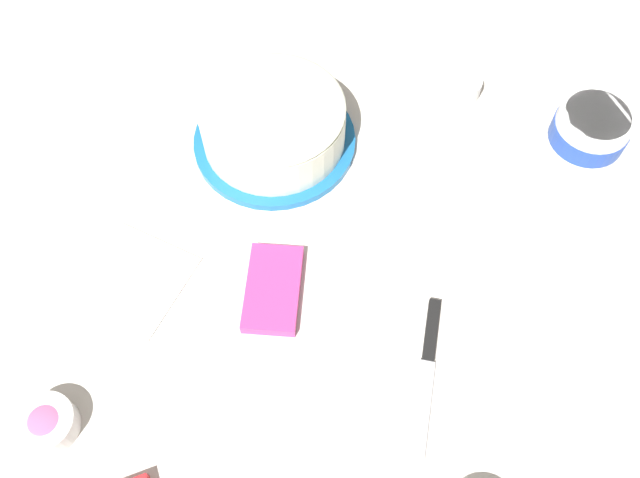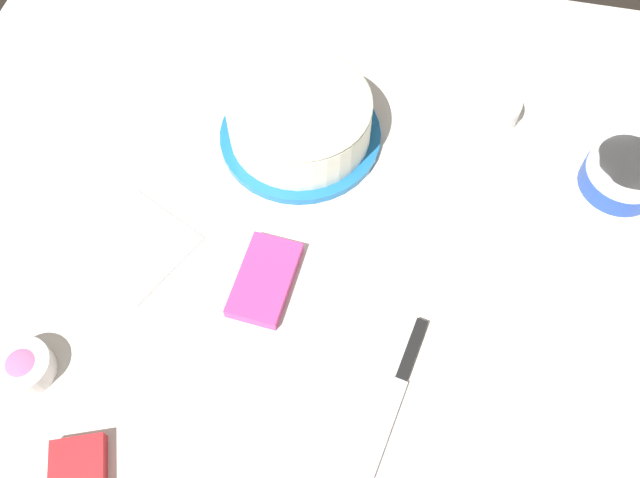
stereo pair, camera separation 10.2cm
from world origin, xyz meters
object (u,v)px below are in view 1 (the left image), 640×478
Objects in this scene: sprinkle_bowl_orange at (456,84)px; sprinkle_bowl_pink at (47,423)px; frosting_tub at (590,130)px; paper_napkin at (134,279)px; frosted_cake at (273,125)px; spreading_knife at (428,361)px; candy_box_upper at (273,289)px.

sprinkle_bowl_pink is (-0.61, 0.60, -0.00)m from sprinkle_bowl_orange.
frosting_tub is 0.84× the size of paper_napkin.
frosting_tub is 0.95m from sprinkle_bowl_pink.
paper_napkin is (-0.26, 0.20, -0.05)m from frosted_cake.
frosting_tub is at bearing -119.09° from sprinkle_bowl_orange.
sprinkle_bowl_orange is at bearing -53.78° from paper_napkin.
frosted_cake reaches higher than spreading_knife.
spreading_knife is 0.52m from sprinkle_bowl_orange.
sprinkle_bowl_pink is (-0.10, 0.52, 0.01)m from spreading_knife.
paper_napkin is (0.02, 0.21, -0.01)m from candy_box_upper.
frosted_cake reaches higher than candy_box_upper.
paper_napkin is at bearing -19.44° from sprinkle_bowl_pink.
spreading_knife is (-0.39, -0.23, -0.04)m from frosted_cake.
spreading_knife reaches higher than paper_napkin.
sprinkle_bowl_pink is (-0.49, 0.28, -0.03)m from frosted_cake.
paper_napkin is at bearing 89.03° from candy_box_upper.
frosting_tub is 0.24m from sprinkle_bowl_orange.
spreading_knife is at bearing -112.08° from candy_box_upper.
candy_box_upper is at bearing -54.80° from sprinkle_bowl_pink.
spreading_knife is 0.46m from paper_napkin.
sprinkle_bowl_pink reaches higher than candy_box_upper.
sprinkle_bowl_pink is 0.53× the size of paper_napkin.
candy_box_upper is (-0.28, 0.52, -0.03)m from frosting_tub.
frosting_tub is 0.49m from spreading_knife.
frosted_cake is 0.28m from candy_box_upper.
spreading_knife is 0.53m from sprinkle_bowl_pink.
sprinkle_bowl_orange reaches higher than candy_box_upper.
sprinkle_bowl_orange reaches higher than spreading_knife.
candy_box_upper is (-0.28, -0.01, -0.04)m from frosted_cake.
frosting_tub reaches higher than sprinkle_bowl_orange.
frosted_cake is 0.53m from frosting_tub.
sprinkle_bowl_orange is (0.12, 0.21, -0.02)m from frosting_tub.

